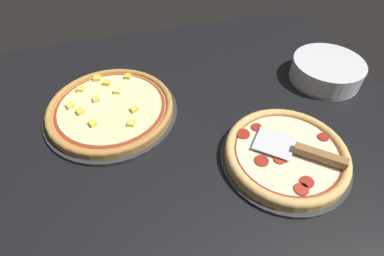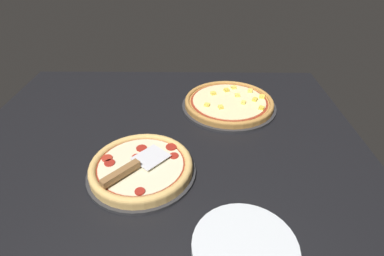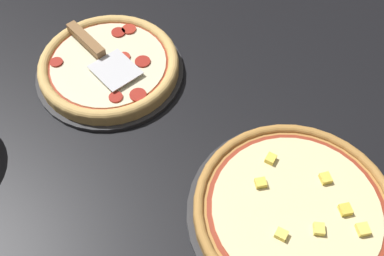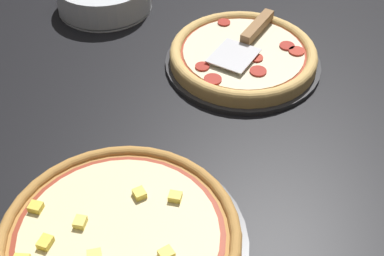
% 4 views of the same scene
% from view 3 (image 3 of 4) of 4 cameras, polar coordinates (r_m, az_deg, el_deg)
% --- Properties ---
extents(ground_plane, '(1.41, 1.23, 0.04)m').
position_cam_3_polar(ground_plane, '(1.00, -2.27, 3.16)').
color(ground_plane, black).
extents(pizza_pan_front, '(0.33, 0.33, 0.01)m').
position_cam_3_polar(pizza_pan_front, '(1.05, -10.32, 7.04)').
color(pizza_pan_front, '#2D2D30').
rests_on(pizza_pan_front, ground_plane).
extents(pizza_front, '(0.31, 0.31, 0.03)m').
position_cam_3_polar(pizza_front, '(1.03, -10.50, 7.87)').
color(pizza_front, '#DBAD60').
rests_on(pizza_front, pizza_pan_front).
extents(pizza_pan_back, '(0.39, 0.39, 0.01)m').
position_cam_3_polar(pizza_pan_back, '(0.85, 12.82, -10.63)').
color(pizza_pan_back, '#2D2D30').
rests_on(pizza_pan_back, ground_plane).
extents(pizza_back, '(0.37, 0.37, 0.03)m').
position_cam_3_polar(pizza_back, '(0.84, 13.07, -10.09)').
color(pizza_back, '#B77F3D').
rests_on(pizza_back, pizza_pan_back).
extents(serving_spatula, '(0.19, 0.20, 0.02)m').
position_cam_3_polar(serving_spatula, '(1.04, -12.43, 9.99)').
color(serving_spatula, silver).
rests_on(serving_spatula, pizza_front).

